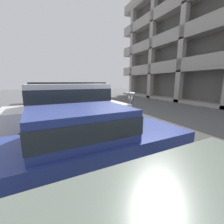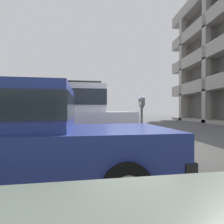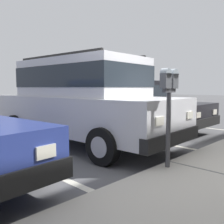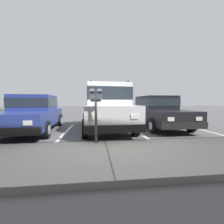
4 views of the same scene
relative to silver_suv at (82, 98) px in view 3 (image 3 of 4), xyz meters
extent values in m
cube|color=#565659|center=(0.18, 2.23, -1.14)|extent=(80.00, 80.00, 0.10)
cube|color=silver|center=(-4.30, 0.83, -1.08)|extent=(0.12, 4.80, 0.01)
cube|color=silver|center=(-1.31, 0.83, -1.08)|extent=(0.12, 4.80, 0.01)
cube|color=silver|center=(1.68, 0.83, -1.08)|extent=(0.12, 4.80, 0.01)
cube|color=silver|center=(0.00, 0.02, -0.36)|extent=(2.12, 4.80, 0.80)
cube|color=silver|center=(0.00, -0.03, 0.46)|extent=(1.79, 3.01, 0.84)
cube|color=#232B33|center=(0.00, -0.03, 0.48)|extent=(1.82, 3.03, 0.46)
cube|color=black|center=(-0.14, 2.33, -0.64)|extent=(1.88, 0.27, 0.24)
cube|color=black|center=(0.14, -2.28, -0.64)|extent=(1.88, 0.27, 0.24)
cube|color=silver|center=(0.43, 2.41, -0.28)|extent=(0.24, 0.04, 0.14)
cube|color=silver|center=(-0.71, 2.34, -0.28)|extent=(0.24, 0.04, 0.14)
cylinder|color=black|center=(0.81, 1.53, -0.76)|extent=(0.24, 0.67, 0.66)
cylinder|color=#B2B2B7|center=(0.81, 1.53, -0.76)|extent=(0.24, 0.38, 0.36)
cylinder|color=black|center=(-0.99, 1.42, -0.76)|extent=(0.24, 0.67, 0.66)
cylinder|color=#B2B2B7|center=(-0.99, 1.42, -0.76)|extent=(0.24, 0.38, 0.36)
cylinder|color=black|center=(0.99, -1.38, -0.76)|extent=(0.24, 0.67, 0.66)
cylinder|color=#B2B2B7|center=(0.99, -1.38, -0.76)|extent=(0.24, 0.38, 0.36)
cylinder|color=black|center=(-0.81, -1.49, -0.76)|extent=(0.24, 0.67, 0.66)
cylinder|color=#B2B2B7|center=(-0.81, -1.49, -0.76)|extent=(0.24, 0.38, 0.36)
cube|color=black|center=(0.69, 0.01, 0.92)|extent=(0.21, 2.62, 0.05)
cube|color=black|center=(-0.69, -0.07, 0.92)|extent=(0.21, 2.62, 0.05)
cube|color=black|center=(-2.61, -0.35, -0.49)|extent=(1.78, 4.43, 0.60)
cube|color=black|center=(-2.60, -0.65, 0.13)|extent=(1.53, 2.01, 0.64)
cube|color=#232B33|center=(-2.60, -0.65, 0.15)|extent=(1.56, 2.03, 0.35)
cube|color=black|center=(-2.65, 1.81, -0.67)|extent=(1.74, 0.19, 0.24)
cube|color=black|center=(-2.57, -2.51, -0.67)|extent=(1.74, 0.19, 0.24)
cube|color=silver|center=(-2.12, 1.86, -0.43)|extent=(0.24, 0.03, 0.14)
cube|color=silver|center=(-3.18, 1.85, -0.43)|extent=(0.24, 0.03, 0.14)
cylinder|color=black|center=(-1.80, 1.02, -0.79)|extent=(0.17, 0.60, 0.60)
cylinder|color=#B2B2B7|center=(-1.80, 1.02, -0.79)|extent=(0.19, 0.33, 0.33)
cylinder|color=black|center=(-3.47, 0.99, -0.79)|extent=(0.17, 0.60, 0.60)
cylinder|color=#B2B2B7|center=(-3.47, 0.99, -0.79)|extent=(0.19, 0.33, 0.33)
cylinder|color=black|center=(-1.75, -1.70, -0.79)|extent=(0.17, 0.60, 0.60)
cylinder|color=#B2B2B7|center=(-1.75, -1.70, -0.79)|extent=(0.19, 0.33, 0.33)
cylinder|color=black|center=(-3.42, -1.73, -0.79)|extent=(0.17, 0.60, 0.60)
cylinder|color=#B2B2B7|center=(-3.42, -1.73, -0.79)|extent=(0.19, 0.33, 0.33)
cube|color=silver|center=(2.36, 2.27, -0.43)|extent=(0.24, 0.05, 0.14)
cylinder|color=black|center=(2.11, 1.41, -0.79)|extent=(0.20, 0.61, 0.60)
cylinder|color=#B2B2B7|center=(2.11, 1.41, -0.79)|extent=(0.20, 0.34, 0.33)
cylinder|color=#47474C|center=(0.44, 2.58, -0.40)|extent=(0.07, 0.07, 1.14)
cube|color=#47474C|center=(0.44, 2.58, 0.20)|extent=(0.28, 0.06, 0.06)
cube|color=#515459|center=(0.34, 2.58, 0.34)|extent=(0.15, 0.11, 0.22)
cylinder|color=#8C99A3|center=(0.34, 2.58, 0.45)|extent=(0.15, 0.11, 0.15)
cube|color=#B7B293|center=(0.34, 2.52, 0.30)|extent=(0.08, 0.01, 0.08)
cube|color=#515459|center=(0.54, 2.58, 0.34)|extent=(0.15, 0.11, 0.22)
cylinder|color=#8C99A3|center=(0.54, 2.58, 0.45)|extent=(0.15, 0.11, 0.15)
cube|color=#B7B293|center=(0.54, 2.52, 0.30)|extent=(0.08, 0.01, 0.08)
camera|label=1|loc=(6.03, -0.78, 0.97)|focal=24.00mm
camera|label=2|loc=(5.73, 1.19, 0.09)|focal=28.00mm
camera|label=3|loc=(3.72, 4.56, 0.25)|focal=40.00mm
camera|label=4|loc=(0.47, 6.70, 0.17)|focal=24.00mm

